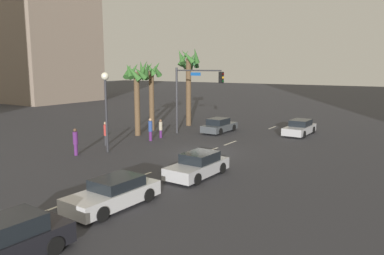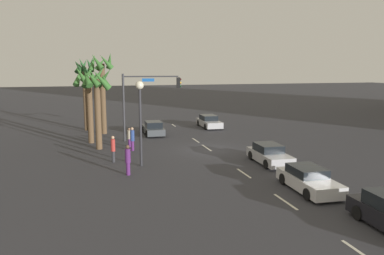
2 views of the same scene
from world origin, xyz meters
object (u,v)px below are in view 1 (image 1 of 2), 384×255
(car_4, at_px, (219,126))
(car_1, at_px, (300,128))
(building_3, at_px, (39,21))
(car_2, at_px, (114,193))
(pedestrian_0, at_px, (150,129))
(streetlamp, at_px, (106,96))
(palm_tree_3, at_px, (188,73))
(pedestrian_2, at_px, (76,141))
(pedestrian_3, at_px, (106,133))
(palm_tree_1, at_px, (189,72))
(palm_tree_2, at_px, (137,81))
(pedestrian_1, at_px, (161,128))
(traffic_signal, at_px, (192,89))
(car_0, at_px, (198,166))
(palm_tree_0, at_px, (150,81))
(car_3, at_px, (1,244))

(car_4, bearing_deg, car_1, -66.37)
(car_4, bearing_deg, building_3, 74.66)
(car_2, bearing_deg, car_4, 15.44)
(car_4, bearing_deg, pedestrian_0, 157.44)
(streetlamp, xyz_separation_m, palm_tree_3, (13.66, 1.97, 1.47))
(car_4, bearing_deg, pedestrian_2, 164.26)
(pedestrian_3, xyz_separation_m, palm_tree_1, (14.85, 1.85, 4.63))
(pedestrian_2, relative_size, building_3, 0.07)
(car_4, xyz_separation_m, palm_tree_2, (-5.50, 5.43, 4.34))
(car_1, distance_m, pedestrian_1, 12.84)
(car_4, distance_m, traffic_signal, 4.72)
(car_0, distance_m, traffic_signal, 13.39)
(car_1, height_order, car_4, car_4)
(palm_tree_3, bearing_deg, pedestrian_2, -176.78)
(car_1, relative_size, palm_tree_2, 0.68)
(pedestrian_2, bearing_deg, building_3, 56.95)
(pedestrian_2, distance_m, palm_tree_1, 19.14)
(car_1, xyz_separation_m, palm_tree_3, (-1.18, 11.62, 4.95))
(car_2, height_order, palm_tree_2, palm_tree_2)
(car_0, distance_m, pedestrian_1, 12.10)
(car_2, xyz_separation_m, palm_tree_0, (16.80, 11.56, 4.24))
(pedestrian_0, xyz_separation_m, pedestrian_3, (-3.44, 1.74, 0.01))
(car_4, height_order, palm_tree_3, palm_tree_3)
(car_1, distance_m, traffic_signal, 10.61)
(car_0, xyz_separation_m, palm_tree_1, (18.01, 12.48, 5.05))
(car_2, height_order, traffic_signal, traffic_signal)
(car_0, xyz_separation_m, palm_tree_0, (10.78, 12.22, 4.23))
(pedestrian_0, bearing_deg, palm_tree_0, 38.64)
(car_0, height_order, traffic_signal, traffic_signal)
(car_4, height_order, palm_tree_1, palm_tree_1)
(streetlamp, relative_size, pedestrian_1, 3.55)
(building_3, bearing_deg, streetlamp, -120.87)
(traffic_signal, relative_size, streetlamp, 1.06)
(car_1, height_order, palm_tree_1, palm_tree_1)
(pedestrian_0, height_order, pedestrian_1, pedestrian_0)
(palm_tree_1, relative_size, palm_tree_3, 0.96)
(car_2, distance_m, building_3, 59.71)
(traffic_signal, height_order, palm_tree_1, palm_tree_1)
(car_2, distance_m, palm_tree_3, 24.10)
(car_0, height_order, car_1, car_1)
(traffic_signal, xyz_separation_m, pedestrian_3, (-7.47, 3.30, -3.15))
(car_3, bearing_deg, car_0, -0.23)
(pedestrian_0, bearing_deg, pedestrian_3, 153.13)
(traffic_signal, bearing_deg, pedestrian_3, 156.16)
(pedestrian_3, bearing_deg, pedestrian_0, -26.87)
(car_1, distance_m, pedestrian_2, 19.98)
(traffic_signal, relative_size, palm_tree_3, 0.75)
(pedestrian_1, xyz_separation_m, palm_tree_0, (2.65, 3.25, 3.98))
(car_1, distance_m, palm_tree_3, 12.69)
(palm_tree_2, bearing_deg, building_3, 65.41)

